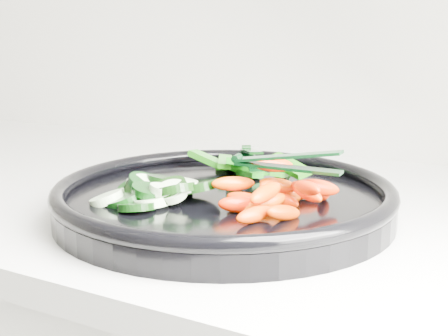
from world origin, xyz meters
The scene contains 6 objects.
veggie_tray centered at (0.44, 1.62, 0.95)m, with size 0.46×0.46×0.04m.
cucumber_pile centered at (0.39, 1.57, 0.96)m, with size 0.13×0.12×0.04m.
carrot_pile centered at (0.52, 1.60, 0.97)m, with size 0.14×0.15×0.05m.
pepper_pile centered at (0.41, 1.72, 0.96)m, with size 0.16×0.08×0.04m.
tong_carrot centered at (0.52, 1.60, 1.00)m, with size 0.11×0.02×0.02m.
tong_pepper centered at (0.43, 1.71, 0.98)m, with size 0.07×0.10×0.02m.
Camera 1 is at (0.77, 1.04, 1.14)m, focal length 50.00 mm.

